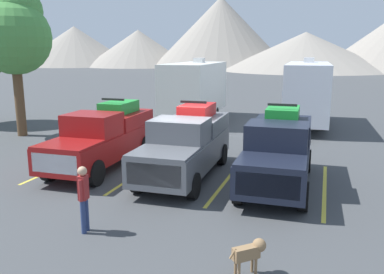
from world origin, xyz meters
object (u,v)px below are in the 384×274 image
pickup_truck_a (104,136)px  person_c (84,195)px  pickup_truck_c (278,149)px  pickup_truck_b (187,143)px  dog (251,251)px  camper_trailer_a (195,88)px  camper_trailer_b (307,91)px

pickup_truck_a → person_c: bearing=-64.4°
pickup_truck_c → pickup_truck_a: bearing=178.9°
pickup_truck_b → dog: pickup_truck_b is taller
camper_trailer_a → person_c: (2.44, -16.32, -1.09)m
pickup_truck_a → pickup_truck_c: size_ratio=1.03×
camper_trailer_b → pickup_truck_b: bearing=-107.7°
pickup_truck_b → camper_trailer_a: bearing=106.5°
pickup_truck_c → camper_trailer_b: size_ratio=0.66×
pickup_truck_b → camper_trailer_b: size_ratio=0.67×
pickup_truck_a → camper_trailer_a: (0.12, 10.97, 0.89)m
camper_trailer_a → person_c: camper_trailer_a is taller
pickup_truck_a → dog: bearing=-41.5°
dog → pickup_truck_a: bearing=138.5°
person_c → dog: (4.23, -0.65, -0.46)m
camper_trailer_b → person_c: bearing=-105.0°
camper_trailer_b → pickup_truck_c: bearing=-91.7°
pickup_truck_c → person_c: 6.62m
person_c → pickup_truck_c: bearing=52.2°
pickup_truck_a → camper_trailer_a: bearing=89.4°
pickup_truck_a → person_c: size_ratio=3.52×
camper_trailer_b → dog: size_ratio=11.85×
pickup_truck_a → pickup_truck_b: (3.41, -0.14, 0.00)m
person_c → pickup_truck_a: bearing=115.6°
dog → pickup_truck_b: bearing=119.9°
pickup_truck_a → camper_trailer_a: 11.01m
pickup_truck_b → pickup_truck_c: 3.21m
pickup_truck_c → dog: bearing=-88.4°
pickup_truck_b → pickup_truck_c: (3.21, 0.02, 0.02)m
camper_trailer_b → person_c: camper_trailer_b is taller
pickup_truck_a → pickup_truck_b: pickup_truck_b is taller
pickup_truck_b → person_c: (-0.85, -5.21, -0.21)m
pickup_truck_b → pickup_truck_c: size_ratio=1.02×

